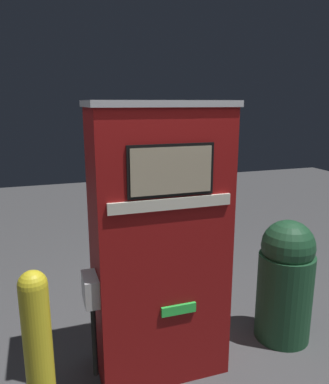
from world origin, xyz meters
The scene contains 3 objects.
gas_pump centered at (0.00, 0.24, 0.96)m, with size 0.99×0.52×1.91m.
safety_bollard centered at (-0.81, -0.27, 0.58)m, with size 0.14×0.14×1.10m.
trash_bin centered at (1.07, 0.25, 0.51)m, with size 0.44×0.44×1.01m.
Camera 1 is at (-0.73, -2.05, 1.90)m, focal length 35.00 mm.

